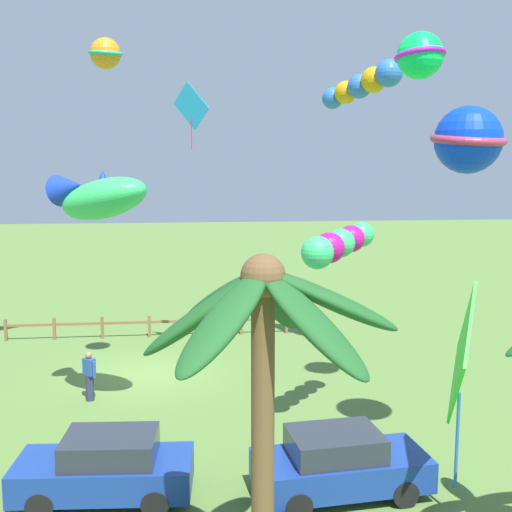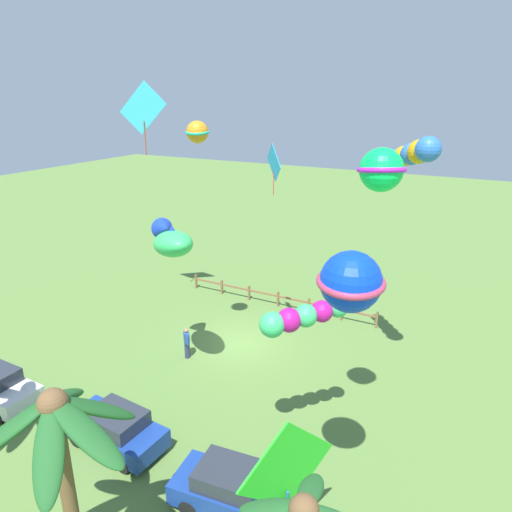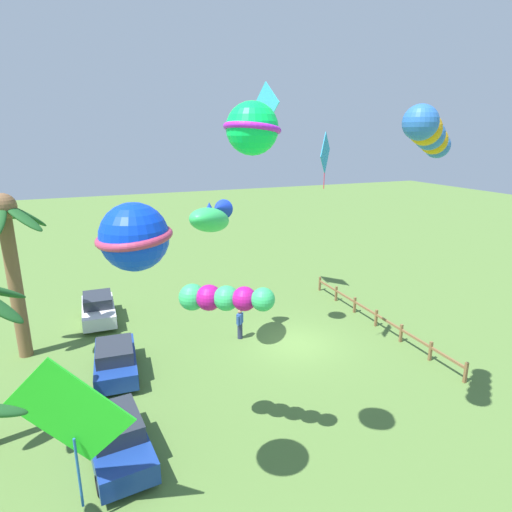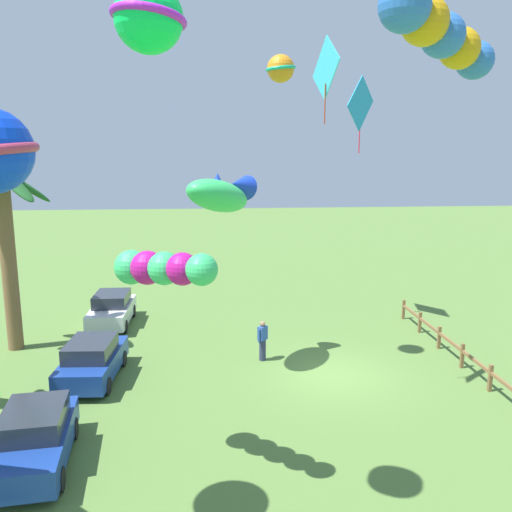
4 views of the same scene
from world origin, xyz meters
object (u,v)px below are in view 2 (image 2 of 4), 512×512
object	(u,v)px
parked_car_1	(115,429)
kite_tube_5	(301,317)
parked_car_2	(234,489)
spectator_0	(187,343)
kite_fish_2	(172,241)
kite_tube_3	(414,153)
kite_diamond_7	(288,469)
kite_diamond_1	(143,109)
palm_tree_1	(60,438)
kite_ball_0	(197,132)
kite_ball_4	(381,170)
kite_ball_6	(351,282)
kite_diamond_8	(274,163)

from	to	relation	value
parked_car_1	kite_tube_5	world-z (taller)	kite_tube_5
parked_car_2	kite_tube_5	world-z (taller)	kite_tube_5
spectator_0	kite_fish_2	bearing A→B (deg)	113.88
parked_car_1	kite_tube_3	size ratio (longest dim) A/B	1.38
kite_tube_5	kite_diamond_7	xyz separation A→B (m)	(-1.57, 4.49, -1.84)
kite_diamond_1	kite_fish_2	bearing A→B (deg)	136.90
palm_tree_1	kite_ball_0	bearing A→B (deg)	-72.43
kite_diamond_7	kite_ball_4	bearing A→B (deg)	-97.30
parked_car_2	kite_diamond_7	distance (m)	3.70
kite_tube_3	kite_ball_6	bearing A→B (deg)	91.42
kite_fish_2	kite_diamond_7	distance (m)	10.57
kite_diamond_1	parked_car_1	bearing A→B (deg)	121.09
kite_diamond_1	kite_fish_2	size ratio (longest dim) A/B	1.06
kite_ball_6	kite_tube_5	bearing A→B (deg)	-49.39
kite_ball_4	kite_tube_5	size ratio (longest dim) A/B	0.74
parked_car_1	kite_tube_3	distance (m)	15.01
kite_fish_2	parked_car_2	bearing A→B (deg)	139.09
spectator_0	kite_diamond_7	bearing A→B (deg)	138.79
kite_tube_5	kite_ball_6	bearing A→B (deg)	130.61
kite_ball_0	kite_ball_6	world-z (taller)	kite_ball_0
palm_tree_1	kite_tube_5	distance (m)	7.95
kite_fish_2	kite_ball_6	distance (m)	9.91
kite_tube_3	kite_diamond_7	world-z (taller)	kite_tube_3
kite_tube_5	kite_diamond_8	world-z (taller)	kite_diamond_8
parked_car_1	spectator_0	bearing A→B (deg)	-78.40
kite_tube_5	kite_fish_2	bearing A→B (deg)	-14.02
parked_car_2	palm_tree_1	bearing A→B (deg)	60.75
kite_diamond_8	kite_tube_3	bearing A→B (deg)	177.21
parked_car_2	kite_diamond_8	bearing A→B (deg)	-71.07
kite_ball_6	palm_tree_1	bearing A→B (deg)	41.88
parked_car_2	kite_tube_5	distance (m)	5.73
parked_car_2	kite_ball_4	distance (m)	10.57
kite_diamond_7	parked_car_1	bearing A→B (deg)	-11.02
parked_car_2	kite_ball_0	bearing A→B (deg)	-51.10
kite_tube_3	kite_diamond_8	xyz separation A→B (m)	(5.94, -0.29, -0.78)
kite_ball_0	kite_fish_2	bearing A→B (deg)	87.91
kite_diamond_8	kite_tube_5	bearing A→B (deg)	123.65
kite_diamond_8	palm_tree_1	bearing A→B (deg)	94.02
parked_car_2	kite_fish_2	xyz separation A→B (m)	(5.80, -5.03, 5.79)
kite_tube_3	kite_diamond_7	distance (m)	12.02
kite_ball_0	kite_tube_5	distance (m)	9.20
parked_car_2	kite_diamond_1	distance (m)	18.21
kite_ball_0	kite_ball_4	distance (m)	9.29
parked_car_1	kite_diamond_7	world-z (taller)	kite_diamond_7
parked_car_1	parked_car_2	world-z (taller)	same
spectator_0	kite_ball_0	size ratio (longest dim) A/B	1.18
parked_car_1	kite_ball_4	size ratio (longest dim) A/B	2.15
kite_ball_4	kite_ball_6	world-z (taller)	kite_ball_4
parked_car_1	kite_ball_0	bearing A→B (deg)	-85.66
kite_ball_0	kite_tube_5	size ratio (longest dim) A/B	0.54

